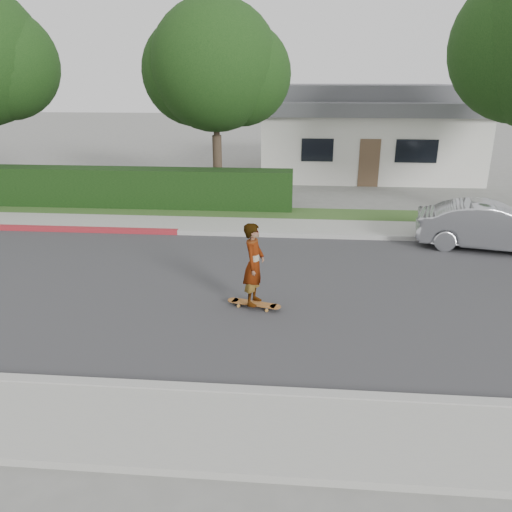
% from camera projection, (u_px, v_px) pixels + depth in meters
% --- Properties ---
extents(ground, '(120.00, 120.00, 0.00)m').
position_uv_depth(ground, '(97.00, 284.00, 11.82)').
color(ground, slate).
rests_on(ground, ground).
extents(road, '(60.00, 8.00, 0.01)m').
position_uv_depth(road, '(97.00, 284.00, 11.82)').
color(road, '#2D2D30').
rests_on(road, ground).
extents(curb_far, '(60.00, 0.20, 0.15)m').
position_uv_depth(curb_far, '(147.00, 231.00, 15.64)').
color(curb_far, '#9E9E99').
rests_on(curb_far, ground).
extents(sidewalk_far, '(60.00, 1.60, 0.12)m').
position_uv_depth(sidewalk_far, '(155.00, 224.00, 16.49)').
color(sidewalk_far, gray).
rests_on(sidewalk_far, ground).
extents(planting_strip, '(60.00, 1.60, 0.10)m').
position_uv_depth(planting_strip, '(167.00, 212.00, 17.99)').
color(planting_strip, '#2D4C1E').
rests_on(planting_strip, ground).
extents(hedge, '(15.00, 1.00, 1.50)m').
position_uv_depth(hedge, '(91.00, 188.00, 18.56)').
color(hedge, black).
rests_on(hedge, ground).
extents(tree_center, '(5.66, 4.84, 7.44)m').
position_uv_depth(tree_center, '(215.00, 70.00, 18.66)').
color(tree_center, '#33261C').
rests_on(tree_center, ground).
extents(house, '(10.60, 8.60, 4.30)m').
position_uv_depth(house, '(365.00, 130.00, 25.47)').
color(house, beige).
rests_on(house, ground).
extents(skateboard, '(1.20, 0.53, 0.11)m').
position_uv_depth(skateboard, '(254.00, 304.00, 10.57)').
color(skateboard, '#C88737').
rests_on(skateboard, ground).
extents(skateboarder, '(0.53, 0.71, 1.75)m').
position_uv_depth(skateboarder, '(254.00, 264.00, 10.27)').
color(skateboarder, white).
rests_on(skateboarder, skateboard).
extents(car_silver, '(4.22, 2.19, 1.32)m').
position_uv_depth(car_silver, '(491.00, 227.00, 14.06)').
color(car_silver, '#A4A6AB').
rests_on(car_silver, ground).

